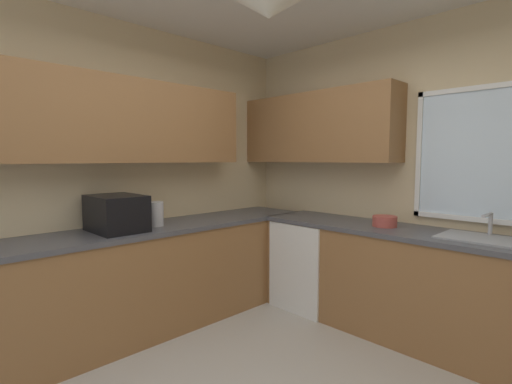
{
  "coord_description": "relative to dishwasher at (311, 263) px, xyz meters",
  "views": [
    {
      "loc": [
        1.36,
        -1.43,
        1.48
      ],
      "look_at": [
        -0.75,
        0.64,
        1.22
      ],
      "focal_mm": 26.24,
      "sensor_mm": 36.0,
      "label": 1
    }
  ],
  "objects": [
    {
      "name": "room_shell",
      "position": [
        0.53,
        -1.09,
        1.36
      ],
      "size": [
        3.84,
        3.92,
        2.74
      ],
      "color": "beige",
      "rests_on": "ground_plane"
    },
    {
      "name": "counter_run_left",
      "position": [
        -0.66,
        -1.56,
        0.02
      ],
      "size": [
        0.65,
        3.53,
        0.9
      ],
      "color": "olive",
      "rests_on": "ground_plane"
    },
    {
      "name": "bowl",
      "position": [
        0.75,
        0.03,
        0.52
      ],
      "size": [
        0.21,
        0.21,
        0.09
      ],
      "primitive_type": "cylinder",
      "color": "#B74C42",
      "rests_on": "counter_run_back"
    },
    {
      "name": "counter_run_back",
      "position": [
        1.1,
        0.03,
        0.02
      ],
      "size": [
        2.93,
        0.65,
        0.9
      ],
      "color": "olive",
      "rests_on": "ground_plane"
    },
    {
      "name": "sink_assembly",
      "position": [
        1.51,
        0.04,
        0.49
      ],
      "size": [
        0.57,
        0.4,
        0.19
      ],
      "color": "#9EA0A5",
      "rests_on": "counter_run_back"
    },
    {
      "name": "kettle",
      "position": [
        -0.64,
        -1.37,
        0.58
      ],
      "size": [
        0.13,
        0.13,
        0.21
      ],
      "primitive_type": "cylinder",
      "color": "#B7B7BC",
      "rests_on": "counter_run_left"
    },
    {
      "name": "microwave",
      "position": [
        -0.66,
        -1.71,
        0.62
      ],
      "size": [
        0.48,
        0.36,
        0.29
      ],
      "primitive_type": "cube",
      "color": "black",
      "rests_on": "counter_run_left"
    },
    {
      "name": "dishwasher",
      "position": [
        0.0,
        0.0,
        0.0
      ],
      "size": [
        0.6,
        0.6,
        0.86
      ],
      "primitive_type": "cube",
      "color": "white",
      "rests_on": "ground_plane"
    }
  ]
}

